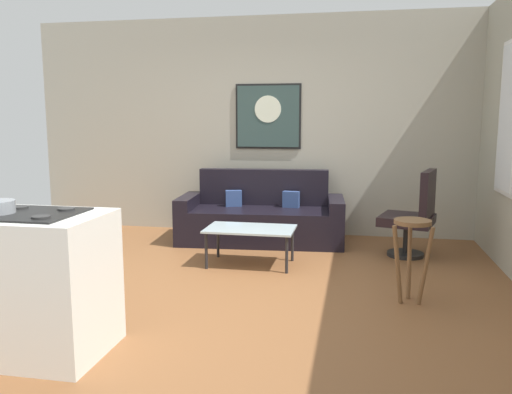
{
  "coord_description": "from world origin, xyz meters",
  "views": [
    {
      "loc": [
        1.14,
        -4.33,
        1.52
      ],
      "look_at": [
        0.12,
        0.9,
        0.7
      ],
      "focal_mm": 36.52,
      "sensor_mm": 36.0,
      "label": 1
    }
  ],
  "objects": [
    {
      "name": "ground",
      "position": [
        0.0,
        0.0,
        -0.02
      ],
      "size": [
        6.4,
        6.4,
        0.04
      ],
      "primitive_type": "cube",
      "color": "brown"
    },
    {
      "name": "back_wall",
      "position": [
        0.0,
        2.42,
        1.4
      ],
      "size": [
        6.4,
        0.05,
        2.8
      ],
      "primitive_type": "cube",
      "color": "#A6A18F",
      "rests_on": "ground"
    },
    {
      "name": "couch",
      "position": [
        0.0,
        1.86,
        0.28
      ],
      "size": [
        2.05,
        0.97,
        0.87
      ],
      "color": "black",
      "rests_on": "ground"
    },
    {
      "name": "coffee_table",
      "position": [
        0.08,
        0.8,
        0.36
      ],
      "size": [
        0.91,
        0.54,
        0.39
      ],
      "color": "silver",
      "rests_on": "ground"
    },
    {
      "name": "armchair",
      "position": [
        1.77,
        1.45,
        0.47
      ],
      "size": [
        0.68,
        0.69,
        0.96
      ],
      "color": "black",
      "rests_on": "ground"
    },
    {
      "name": "bar_stool",
      "position": [
        1.6,
        -0.03,
        0.52
      ],
      "size": [
        0.35,
        0.34,
        0.7
      ],
      "color": "brown",
      "rests_on": "ground"
    },
    {
      "name": "wall_painting",
      "position": [
        -0.01,
        2.38,
        1.53
      ],
      "size": [
        0.86,
        0.03,
        0.83
      ],
      "color": "black"
    }
  ]
}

